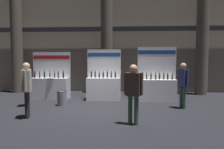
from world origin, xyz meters
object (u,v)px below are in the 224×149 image
Objects in this scene: exhibitor_booth_1 at (103,87)px; visitor_1 at (27,84)px; exhibitor_booth_2 at (157,87)px; visitor_6 at (26,80)px; visitor_2 at (133,88)px; trash_bin at (62,98)px; visitor_3 at (183,81)px; exhibitor_booth_0 at (50,86)px.

visitor_1 is at bearing -122.32° from exhibitor_booth_1.
visitor_6 is (-5.40, -1.60, 0.44)m from exhibitor_booth_2.
exhibitor_booth_1 reaches higher than visitor_2.
trash_bin is at bearing -161.18° from exhibitor_booth_2.
visitor_3 is (5.37, 1.81, -0.05)m from visitor_1.
visitor_6 is at bearing -10.51° from visitor_2.
visitor_2 is (1.31, -3.85, 0.46)m from exhibitor_booth_1.
visitor_1 is (-2.12, -3.35, 0.49)m from exhibitor_booth_1.
exhibitor_booth_2 reaches higher than trash_bin.
exhibitor_booth_1 is at bearing -3.58° from exhibitor_booth_0.
exhibitor_booth_1 is 1.32× the size of visitor_2.
visitor_3 is at bearing -16.16° from exhibitor_booth_0.
visitor_2 is (3.90, -4.01, 0.48)m from exhibitor_booth_0.
exhibitor_booth_2 is at bearing -88.98° from visitor_2.
exhibitor_booth_0 is 1.84m from visitor_6.
visitor_1 is (-4.58, -3.36, 0.50)m from exhibitor_booth_2.
exhibitor_booth_1 is (2.59, -0.16, 0.02)m from exhibitor_booth_0.
exhibitor_booth_0 is 3.72× the size of trash_bin.
trash_bin is 0.34× the size of visitor_3.
exhibitor_booth_1 is 0.95× the size of exhibitor_booth_2.
trash_bin is (-1.56, -1.35, -0.31)m from exhibitor_booth_1.
exhibitor_booth_0 is 3.58m from visitor_1.
visitor_3 is at bearing -25.20° from exhibitor_booth_1.
exhibitor_booth_2 is at bearing 106.19° from visitor_6.
exhibitor_booth_2 reaches higher than exhibitor_booth_1.
visitor_6 is (-0.82, 1.76, -0.05)m from visitor_1.
visitor_1 is at bearing -143.71° from exhibitor_booth_2.
exhibitor_booth_0 is at bearing 176.42° from exhibitor_booth_1.
exhibitor_booth_2 is 1.39× the size of visitor_3.
visitor_3 is at bearing -112.39° from visitor_2.
trash_bin is at bearing 54.08° from visitor_3.
exhibitor_booth_2 is (2.46, 0.01, -0.01)m from exhibitor_booth_1.
exhibitor_booth_0 is 0.91× the size of exhibitor_booth_2.
visitor_3 is 6.19m from visitor_6.
visitor_3 is (0.79, -1.55, 0.45)m from exhibitor_booth_2.
visitor_2 is at bearing -40.99° from trash_bin.
visitor_3 is at bearing -62.80° from exhibitor_booth_2.
visitor_6 is at bearing -169.47° from visitor_1.
exhibitor_booth_1 is at bearing 118.05° from visitor_6.
visitor_6 is (-4.25, 2.26, -0.02)m from visitor_2.
visitor_3 is (1.94, 2.32, -0.02)m from visitor_2.
visitor_2 is (3.43, -0.51, -0.03)m from visitor_1.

